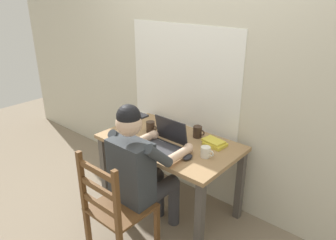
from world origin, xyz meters
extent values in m
plane|color=gray|center=(0.00, 0.00, 0.00)|extent=(8.00, 8.00, 0.00)
cube|color=beige|center=(0.00, 0.44, 1.30)|extent=(6.00, 0.04, 2.60)
cube|color=white|center=(-0.19, 0.41, 1.15)|extent=(1.27, 0.01, 1.03)
cube|color=beige|center=(-0.19, 0.41, 0.62)|extent=(1.33, 0.06, 0.04)
cube|color=#9E7A51|center=(0.00, 0.00, 0.70)|extent=(1.22, 0.72, 0.03)
cube|color=#4C4742|center=(-0.56, -0.31, 0.34)|extent=(0.06, 0.06, 0.69)
cube|color=#4C4742|center=(0.56, -0.31, 0.34)|extent=(0.06, 0.06, 0.69)
cube|color=#4C4742|center=(-0.56, 0.31, 0.34)|extent=(0.06, 0.06, 0.69)
cube|color=#4C4742|center=(0.56, 0.31, 0.34)|extent=(0.06, 0.06, 0.69)
cube|color=#33383D|center=(0.08, -0.54, 0.69)|extent=(0.34, 0.20, 0.50)
sphere|color=#DBB293|center=(0.08, -0.54, 1.09)|extent=(0.19, 0.19, 0.19)
sphere|color=black|center=(0.08, -0.54, 1.14)|extent=(0.17, 0.17, 0.17)
cube|color=black|center=(0.08, -0.45, 1.12)|extent=(0.13, 0.10, 0.01)
cylinder|color=#38383D|center=(-0.01, -0.34, 0.44)|extent=(0.13, 0.40, 0.13)
cylinder|color=#38383D|center=(0.17, -0.34, 0.44)|extent=(0.13, 0.40, 0.13)
cylinder|color=#38383D|center=(-0.01, -0.14, 0.22)|extent=(0.10, 0.10, 0.44)
cylinder|color=#38383D|center=(0.17, -0.14, 0.22)|extent=(0.10, 0.10, 0.44)
cylinder|color=#33383D|center=(-0.12, -0.45, 0.86)|extent=(0.10, 0.26, 0.24)
cylinder|color=#DBB293|center=(-0.12, -0.22, 0.77)|extent=(0.07, 0.28, 0.07)
sphere|color=#DBB293|center=(-0.11, -0.08, 0.77)|extent=(0.08, 0.08, 0.08)
cylinder|color=#33383D|center=(0.28, -0.45, 0.86)|extent=(0.10, 0.26, 0.24)
cylinder|color=#DBB293|center=(0.28, -0.22, 0.77)|extent=(0.07, 0.28, 0.07)
sphere|color=#DBB293|center=(0.27, -0.08, 0.77)|extent=(0.08, 0.08, 0.08)
cube|color=brown|center=(0.08, -0.66, 0.43)|extent=(0.42, 0.42, 0.02)
cube|color=brown|center=(0.27, -0.47, 0.21)|extent=(0.04, 0.04, 0.42)
cube|color=brown|center=(-0.11, -0.47, 0.21)|extent=(0.04, 0.04, 0.42)
cube|color=brown|center=(-0.11, -0.85, 0.21)|extent=(0.04, 0.04, 0.42)
cube|color=brown|center=(0.27, -0.85, 0.68)|extent=(0.04, 0.04, 0.48)
cube|color=brown|center=(-0.11, -0.85, 0.68)|extent=(0.04, 0.04, 0.48)
cube|color=brown|center=(0.08, -0.85, 0.56)|extent=(0.36, 0.02, 0.04)
cube|color=brown|center=(0.08, -0.85, 0.70)|extent=(0.36, 0.02, 0.04)
cube|color=brown|center=(0.08, -0.85, 0.84)|extent=(0.36, 0.02, 0.04)
cube|color=#232328|center=(0.04, -0.17, 0.73)|extent=(0.33, 0.23, 0.02)
cube|color=#38383D|center=(0.04, -0.17, 0.74)|extent=(0.29, 0.17, 0.00)
cube|color=#232328|center=(0.04, -0.03, 0.85)|extent=(0.33, 0.05, 0.22)
cube|color=silver|center=(0.04, -0.03, 0.85)|extent=(0.29, 0.04, 0.19)
ellipsoid|color=#232328|center=(0.32, -0.16, 0.74)|extent=(0.06, 0.10, 0.03)
cylinder|color=silver|center=(0.40, -0.03, 0.77)|extent=(0.08, 0.08, 0.09)
torus|color=silver|center=(0.45, -0.03, 0.77)|extent=(0.05, 0.01, 0.05)
cylinder|color=#38281E|center=(0.14, 0.22, 0.77)|extent=(0.08, 0.08, 0.10)
torus|color=#38281E|center=(0.19, 0.22, 0.78)|extent=(0.05, 0.01, 0.05)
cylinder|color=#38281E|center=(-0.26, 0.02, 0.77)|extent=(0.08, 0.08, 0.10)
torus|color=#38281E|center=(-0.20, 0.02, 0.78)|extent=(0.05, 0.01, 0.05)
cube|color=gold|center=(0.36, 0.18, 0.74)|extent=(0.18, 0.15, 0.03)
cube|color=gold|center=(0.34, 0.18, 0.76)|extent=(0.19, 0.14, 0.02)
cube|color=white|center=(0.00, -0.17, 0.73)|extent=(0.23, 0.20, 0.02)
camera|label=1|loc=(1.64, -1.93, 1.98)|focal=34.17mm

